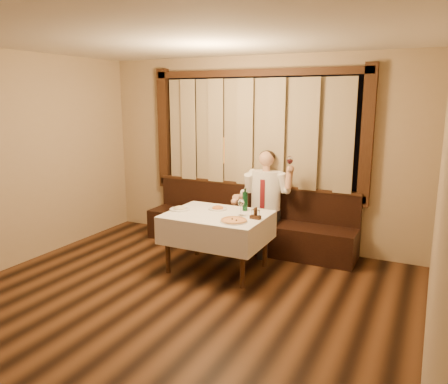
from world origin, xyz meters
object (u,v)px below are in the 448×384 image
at_px(pasta_red, 218,207).
at_px(cruet_caddy, 255,215).
at_px(pizza, 234,220).
at_px(seated_man, 264,195).
at_px(banquette, 248,226).
at_px(dining_table, 217,222).
at_px(green_bottle, 245,201).
at_px(pasta_cream, 180,207).

height_order(pasta_red, cruet_caddy, cruet_caddy).
bearing_deg(pasta_red, cruet_caddy, -18.85).
bearing_deg(pizza, seated_man, 92.89).
distance_m(pasta_red, cruet_caddy, 0.66).
bearing_deg(cruet_caddy, pasta_red, 162.97).
relative_size(banquette, dining_table, 2.52).
height_order(banquette, green_bottle, green_bottle).
relative_size(dining_table, seated_man, 0.87).
height_order(pizza, green_bottle, green_bottle).
xyz_separation_m(green_bottle, seated_man, (0.03, 0.64, -0.04)).
distance_m(dining_table, pasta_cream, 0.55).
height_order(pasta_red, pasta_cream, pasta_cream).
bearing_deg(pasta_red, seated_man, 62.71).
bearing_deg(pizza, pasta_cream, 167.50).
xyz_separation_m(cruet_caddy, seated_man, (-0.25, 0.94, 0.04)).
bearing_deg(pizza, banquette, 105.25).
bearing_deg(dining_table, pasta_red, 114.76).
distance_m(pizza, pasta_cream, 0.90).
relative_size(banquette, pasta_cream, 12.01).
relative_size(pasta_red, pasta_cream, 0.93).
xyz_separation_m(dining_table, green_bottle, (0.26, 0.29, 0.24)).
bearing_deg(pasta_cream, dining_table, 4.79).
relative_size(green_bottle, seated_man, 0.21).
distance_m(dining_table, seated_man, 0.99).
bearing_deg(dining_table, green_bottle, 48.41).
xyz_separation_m(dining_table, pasta_cream, (-0.53, -0.04, 0.14)).
relative_size(green_bottle, cruet_caddy, 2.17).
bearing_deg(banquette, green_bottle, -70.49).
bearing_deg(dining_table, cruet_caddy, -1.26).
relative_size(cruet_caddy, seated_man, 0.10).
bearing_deg(dining_table, pizza, -34.69).
bearing_deg(green_bottle, pasta_red, -165.50).
distance_m(pasta_cream, cruet_caddy, 1.06).
bearing_deg(banquette, dining_table, -90.00).
bearing_deg(pasta_cream, cruet_caddy, 1.77).
xyz_separation_m(pasta_red, pasta_cream, (-0.44, -0.25, 0.00)).
bearing_deg(pasta_red, dining_table, -65.24).
distance_m(green_bottle, cruet_caddy, 0.41).
height_order(banquette, seated_man, seated_man).
bearing_deg(pizza, cruet_caddy, 50.59).
relative_size(dining_table, pizza, 3.83).
distance_m(pasta_red, green_bottle, 0.38).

